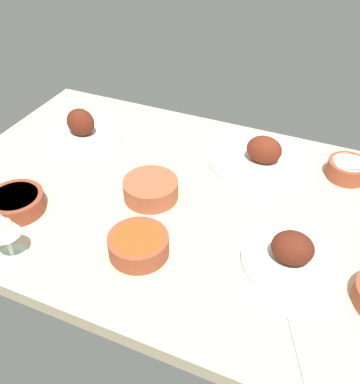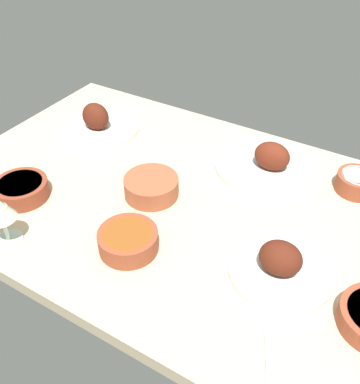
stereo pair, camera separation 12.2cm
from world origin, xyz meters
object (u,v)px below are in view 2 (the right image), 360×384
(plate_far_side, at_px, (266,163))
(fork_loose, at_px, (268,366))
(plate_center_main, at_px, (99,124))
(bowl_pasta, at_px, (21,189))
(bowl_soup, at_px, (128,240))
(plate_near_viewer, at_px, (280,266))
(bowl_cream, at_px, (357,182))
(bowl_onions, at_px, (151,186))

(plate_far_side, relative_size, fork_loose, 1.78)
(plate_center_main, xyz_separation_m, bowl_pasta, (0.04, -0.39, -0.00))
(bowl_pasta, xyz_separation_m, bowl_soup, (0.38, -0.01, 0.00))
(plate_center_main, distance_m, bowl_soup, 0.58)
(plate_near_viewer, bearing_deg, bowl_soup, -161.76)
(plate_center_main, bearing_deg, plate_near_viewer, -20.58)
(plate_center_main, bearing_deg, bowl_pasta, -84.08)
(bowl_pasta, relative_size, bowl_cream, 1.25)
(bowl_cream, distance_m, fork_loose, 0.64)
(bowl_soup, bearing_deg, plate_far_side, 71.52)
(fork_loose, bearing_deg, bowl_onions, -148.11)
(plate_center_main, height_order, bowl_cream, plate_center_main)
(plate_near_viewer, relative_size, bowl_cream, 2.02)
(bowl_onions, relative_size, bowl_soup, 1.04)
(plate_near_viewer, xyz_separation_m, bowl_pasta, (-0.72, -0.10, 0.00))
(plate_near_viewer, xyz_separation_m, fork_loose, (0.07, -0.23, -0.02))
(plate_center_main, bearing_deg, plate_far_side, 8.09)
(fork_loose, bearing_deg, bowl_soup, -130.31)
(bowl_onions, height_order, bowl_soup, bowl_onions)
(bowl_soup, bearing_deg, bowl_pasta, 178.44)
(bowl_pasta, height_order, bowl_cream, bowl_cream)
(bowl_cream, bearing_deg, plate_center_main, -171.83)
(plate_far_side, xyz_separation_m, bowl_cream, (0.26, 0.04, 0.00))
(bowl_pasta, bearing_deg, bowl_onions, 32.10)
(bowl_cream, bearing_deg, fork_loose, -90.91)
(plate_far_side, bearing_deg, plate_center_main, -171.91)
(bowl_pasta, relative_size, bowl_onions, 0.97)
(plate_near_viewer, relative_size, bowl_soup, 1.64)
(fork_loose, bearing_deg, plate_near_viewer, 171.50)
(bowl_pasta, bearing_deg, plate_near_viewer, 8.19)
(plate_far_side, distance_m, bowl_pasta, 0.72)
(plate_center_main, distance_m, fork_loose, 0.98)
(plate_far_side, distance_m, fork_loose, 0.65)
(plate_center_main, relative_size, bowl_pasta, 1.75)
(plate_near_viewer, height_order, bowl_soup, plate_near_viewer)
(plate_far_side, height_order, bowl_onions, plate_far_side)
(plate_far_side, xyz_separation_m, plate_center_main, (-0.58, -0.08, 0.00))
(bowl_pasta, bearing_deg, bowl_cream, 32.61)
(bowl_pasta, bearing_deg, plate_center_main, 95.92)
(bowl_soup, bearing_deg, bowl_cream, 50.94)
(fork_loose, bearing_deg, plate_center_main, -146.45)
(bowl_cream, relative_size, bowl_soup, 0.81)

